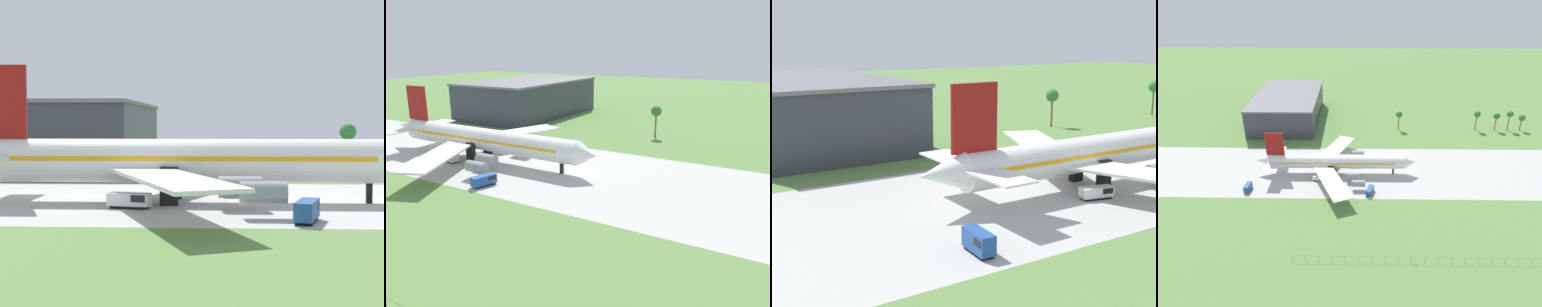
% 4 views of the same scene
% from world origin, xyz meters
% --- Properties ---
extents(ground_plane, '(600.00, 600.00, 0.00)m').
position_xyz_m(ground_plane, '(0.00, 0.00, 0.00)').
color(ground_plane, '#5B8442').
extents(taxiway_strip, '(320.00, 44.00, 0.02)m').
position_xyz_m(taxiway_strip, '(0.00, 0.00, 0.01)').
color(taxiway_strip, '#B2B2AD').
rests_on(taxiway_strip, ground_plane).
extents(jet_airliner, '(69.56, 58.26, 18.92)m').
position_xyz_m(jet_airliner, '(-29.89, -2.08, 5.66)').
color(jet_airliner, white).
rests_on(jet_airliner, ground_plane).
extents(baggage_tug, '(3.62, 6.01, 2.45)m').
position_xyz_m(baggage_tug, '(-15.18, -17.82, 1.32)').
color(baggage_tug, black).
rests_on(baggage_tug, ground_plane).
extents(fuel_truck, '(5.77, 3.13, 2.01)m').
position_xyz_m(fuel_truck, '(-36.07, -8.51, 1.10)').
color(fuel_truck, black).
rests_on(fuel_truck, ground_plane).
extents(catering_van, '(2.34, 5.15, 2.87)m').
position_xyz_m(catering_van, '(-64.30, -16.78, 1.53)').
color(catering_van, black).
rests_on(catering_van, ground_plane).
extents(perimeter_fence, '(80.10, 0.10, 2.10)m').
position_xyz_m(perimeter_fence, '(0.00, -55.00, 1.45)').
color(perimeter_fence, slate).
rests_on(perimeter_fence, ground_plane).
extents(no_stopping_sign, '(0.44, 0.08, 1.68)m').
position_xyz_m(no_stopping_sign, '(-3.01, -55.31, 1.05)').
color(no_stopping_sign, gray).
rests_on(no_stopping_sign, ground_plane).
extents(terminal_building, '(36.72, 61.20, 15.69)m').
position_xyz_m(terminal_building, '(-61.52, 62.12, 7.86)').
color(terminal_building, '#333842').
rests_on(terminal_building, ground_plane).
extents(palm_tree_row, '(71.94, 3.60, 11.37)m').
position_xyz_m(palm_tree_row, '(48.53, 47.33, 8.48)').
color(palm_tree_row, brown).
rests_on(palm_tree_row, ground_plane).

